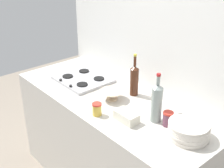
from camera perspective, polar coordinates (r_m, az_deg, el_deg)
name	(u,v)px	position (r m, az deg, el deg)	size (l,w,h in m)	color
counter_block	(112,145)	(2.57, 0.00, -11.52)	(1.80, 0.70, 0.90)	beige
backsplash_panel	(148,40)	(2.42, 6.90, 8.20)	(1.90, 0.06, 2.57)	white
stovetop_hob	(83,79)	(2.62, -5.49, 0.94)	(0.43, 0.39, 0.04)	#B2B2B7
plate_stack	(189,130)	(1.92, 14.34, -8.51)	(0.26, 0.26, 0.10)	silver
wine_bottle_leftmost	(157,102)	(2.00, 8.46, -3.46)	(0.07, 0.07, 0.35)	gray
wine_bottle_mid_left	(134,80)	(2.33, 4.25, 0.79)	(0.07, 0.07, 0.34)	#472314
mixing_bowl	(112,95)	(2.29, 0.00, -2.03)	(0.19, 0.19, 0.07)	beige
butter_dish	(127,117)	(2.03, 2.77, -6.19)	(0.17, 0.10, 0.07)	silver
condiment_jar_front	(97,109)	(2.09, -2.87, -4.78)	(0.07, 0.07, 0.09)	gold
condiment_jar_rear	(168,119)	(2.01, 10.55, -6.48)	(0.07, 0.07, 0.10)	#66384C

